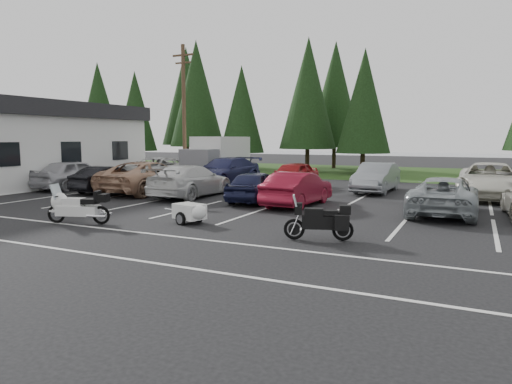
% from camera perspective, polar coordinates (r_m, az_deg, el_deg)
% --- Properties ---
extents(ground, '(120.00, 120.00, 0.00)m').
position_cam_1_polar(ground, '(16.35, -3.83, -3.12)').
color(ground, black).
rests_on(ground, ground).
extents(grass_strip, '(80.00, 16.00, 0.01)m').
position_cam_1_polar(grass_strip, '(38.93, 13.91, 2.44)').
color(grass_strip, '#1F3C13').
rests_on(grass_strip, ground).
extents(lake_water, '(70.00, 50.00, 0.02)m').
position_cam_1_polar(lake_water, '(69.17, 22.53, 3.92)').
color(lake_water, slate).
rests_on(lake_water, ground).
extents(utility_pole, '(1.60, 0.26, 9.00)m').
position_cam_1_polar(utility_pole, '(31.67, -8.99, 10.11)').
color(utility_pole, '#473321').
rests_on(utility_pole, ground).
extents(box_truck, '(2.40, 5.60, 2.90)m').
position_cam_1_polar(box_truck, '(30.97, -5.30, 4.23)').
color(box_truck, silver).
rests_on(box_truck, ground).
extents(stall_markings, '(32.00, 16.00, 0.01)m').
position_cam_1_polar(stall_markings, '(18.10, -0.70, -2.14)').
color(stall_markings, silver).
rests_on(stall_markings, ground).
extents(conifer_0, '(4.58, 4.58, 10.66)m').
position_cam_1_polar(conifer_0, '(51.36, -19.07, 10.22)').
color(conifer_0, '#332316').
rests_on(conifer_0, ground).
extents(conifer_1, '(3.96, 3.96, 9.22)m').
position_cam_1_polar(conifer_1, '(46.31, -14.82, 9.74)').
color(conifer_1, '#332316').
rests_on(conifer_1, ground).
extents(conifer_2, '(5.10, 5.10, 11.89)m').
position_cam_1_polar(conifer_2, '(44.12, -7.43, 12.10)').
color(conifer_2, '#332316').
rests_on(conifer_2, ground).
extents(conifer_3, '(3.87, 3.87, 9.02)m').
position_cam_1_polar(conifer_3, '(40.01, -1.80, 10.29)').
color(conifer_3, '#332316').
rests_on(conifer_3, ground).
extents(conifer_4, '(4.80, 4.80, 11.17)m').
position_cam_1_polar(conifer_4, '(39.29, 6.53, 12.16)').
color(conifer_4, '#332316').
rests_on(conifer_4, ground).
extents(conifer_5, '(4.14, 4.14, 9.63)m').
position_cam_1_polar(conifer_5, '(36.59, 13.37, 11.01)').
color(conifer_5, '#332316').
rests_on(conifer_5, ground).
extents(conifer_back_a, '(5.28, 5.28, 12.30)m').
position_cam_1_polar(conifer_back_a, '(49.83, -8.67, 11.74)').
color(conifer_back_a, '#332316').
rests_on(conifer_back_a, ground).
extents(conifer_back_b, '(4.97, 4.97, 11.58)m').
position_cam_1_polar(conifer_back_b, '(43.38, 9.87, 11.91)').
color(conifer_back_b, '#332316').
rests_on(conifer_back_b, ground).
extents(car_near_0, '(2.09, 4.85, 1.63)m').
position_cam_1_polar(car_near_0, '(27.21, -21.68, 2.09)').
color(car_near_0, '#B5B4B9').
rests_on(car_near_0, ground).
extents(car_near_1, '(1.69, 4.18, 1.35)m').
position_cam_1_polar(car_near_1, '(24.98, -17.89, 1.55)').
color(car_near_1, black).
rests_on(car_near_1, ground).
extents(car_near_2, '(2.88, 5.94, 1.63)m').
position_cam_1_polar(car_near_2, '(24.11, -13.32, 1.85)').
color(car_near_2, tan).
rests_on(car_near_2, ground).
extents(car_near_3, '(2.29, 5.32, 1.53)m').
position_cam_1_polar(car_near_3, '(22.08, -8.13, 1.39)').
color(car_near_3, silver).
rests_on(car_near_3, ground).
extents(car_near_4, '(2.06, 4.24, 1.40)m').
position_cam_1_polar(car_near_4, '(20.11, -0.02, 0.75)').
color(car_near_4, '#161A38').
rests_on(car_near_4, ground).
extents(car_near_5, '(1.74, 4.38, 1.42)m').
position_cam_1_polar(car_near_5, '(19.02, 5.24, 0.41)').
color(car_near_5, maroon).
rests_on(car_near_5, ground).
extents(car_near_6, '(2.32, 4.98, 1.38)m').
position_cam_1_polar(car_near_6, '(18.13, 22.42, -0.44)').
color(car_near_6, gray).
rests_on(car_near_6, ground).
extents(car_far_0, '(2.69, 5.66, 1.56)m').
position_cam_1_polar(car_far_0, '(30.12, -12.54, 2.75)').
color(car_far_0, '#B9B8B6').
rests_on(car_far_0, ground).
extents(car_far_1, '(2.77, 5.81, 1.63)m').
position_cam_1_polar(car_far_1, '(27.40, -3.91, 2.59)').
color(car_far_1, '#1D2048').
rests_on(car_far_1, ground).
extents(car_far_2, '(2.04, 4.48, 1.49)m').
position_cam_1_polar(car_far_2, '(25.53, 4.59, 2.12)').
color(car_far_2, maroon).
rests_on(car_far_2, ground).
extents(car_far_3, '(1.77, 4.66, 1.52)m').
position_cam_1_polar(car_far_3, '(24.55, 14.80, 1.76)').
color(car_far_3, gray).
rests_on(car_far_3, ground).
extents(car_far_4, '(2.80, 5.97, 1.65)m').
position_cam_1_polar(car_far_4, '(23.96, 27.15, 1.28)').
color(car_far_4, beige).
rests_on(car_far_4, ground).
extents(touring_motorcycle, '(2.50, 1.45, 1.33)m').
position_cam_1_polar(touring_motorcycle, '(16.02, -21.36, -1.38)').
color(touring_motorcycle, white).
rests_on(touring_motorcycle, ground).
extents(cargo_trailer, '(1.61, 1.18, 0.67)m').
position_cam_1_polar(cargo_trailer, '(15.18, -8.32, -2.67)').
color(cargo_trailer, white).
rests_on(cargo_trailer, ground).
extents(adventure_motorcycle, '(2.23, 1.37, 1.28)m').
position_cam_1_polar(adventure_motorcycle, '(12.64, 7.83, -3.15)').
color(adventure_motorcycle, black).
rests_on(adventure_motorcycle, ground).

